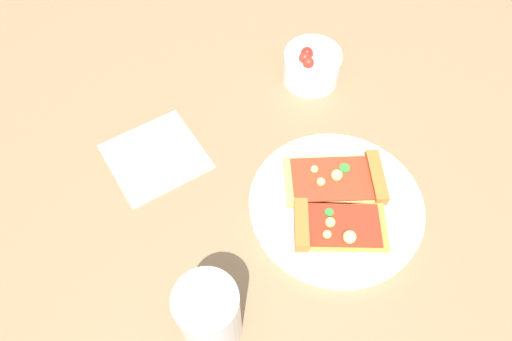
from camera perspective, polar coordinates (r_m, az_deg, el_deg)
name	(u,v)px	position (r m, az deg, el deg)	size (l,w,h in m)	color
ground_plane	(313,179)	(0.74, 6.99, -1.05)	(2.40, 2.40, 0.00)	#93704C
plate	(336,205)	(0.72, 9.80, -4.17)	(0.26, 0.26, 0.01)	white
pizza_slice_near	(331,227)	(0.68, 9.27, -6.87)	(0.15, 0.12, 0.03)	gold
pizza_slice_far	(342,179)	(0.73, 10.50, -1.07)	(0.17, 0.13, 0.02)	#E5B256
salad_bowl	(312,65)	(0.86, 6.88, 12.76)	(0.10, 0.10, 0.07)	white
soda_glass	(209,315)	(0.59, -5.79, -17.33)	(0.08, 0.08, 0.11)	silver
paper_napkin	(156,156)	(0.78, -12.28, 1.77)	(0.15, 0.14, 0.00)	white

